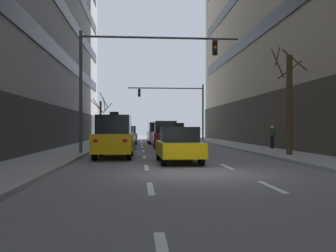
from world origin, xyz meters
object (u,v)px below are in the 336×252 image
taxi_driving_3 (179,145)px  pedestrian_0 (272,135)px  street_tree_0 (101,118)px  taxi_driving_5 (114,137)px  car_driving_4 (157,133)px  street_tree_1 (289,102)px  car_driving_0 (127,135)px  traffic_signal_1 (180,101)px  car_driving_1 (165,135)px  car_driving_2 (123,138)px  traffic_signal_0 (128,67)px

taxi_driving_3 → pedestrian_0: bearing=48.3°
street_tree_0 → taxi_driving_5: bearing=-82.4°
pedestrian_0 → car_driving_4: bearing=123.1°
taxi_driving_5 → street_tree_1: size_ratio=0.78×
street_tree_0 → pedestrian_0: size_ratio=3.27×
taxi_driving_3 → car_driving_0: bearing=98.5°
street_tree_0 → car_driving_4: bearing=-38.5°
taxi_driving_3 → traffic_signal_1: traffic_signal_1 is taller
pedestrian_0 → traffic_signal_1: bearing=105.1°
traffic_signal_1 → taxi_driving_3: bearing=-96.5°
car_driving_0 → car_driving_1: bearing=-68.7°
car_driving_4 → street_tree_0: size_ratio=0.84×
car_driving_2 → car_driving_4: (2.93, 7.35, 0.21)m
car_driving_0 → taxi_driving_3: taxi_driving_3 is taller
street_tree_1 → street_tree_0: bearing=119.2°
traffic_signal_0 → street_tree_1: traffic_signal_0 is taller
car_driving_0 → car_driving_4: size_ratio=1.08×
car_driving_0 → pedestrian_0: bearing=-48.3°
car_driving_2 → street_tree_0: bearing=103.2°
taxi_driving_5 → pedestrian_0: 11.36m
taxi_driving_3 → traffic_signal_0: 6.98m
traffic_signal_0 → car_driving_4: bearing=80.5°
street_tree_0 → pedestrian_0: 20.22m
car_driving_1 → car_driving_4: (-0.21, 7.64, 0.00)m
taxi_driving_5 → street_tree_1: bearing=-2.1°
street_tree_1 → pedestrian_0: bearing=78.5°
traffic_signal_1 → street_tree_1: bearing=-81.4°
street_tree_0 → pedestrian_0: (12.87, -15.53, -1.53)m
traffic_signal_0 → car_driving_0: bearing=92.2°
taxi_driving_5 → traffic_signal_1: bearing=75.0°
car_driving_0 → street_tree_1: (8.89, -16.73, 2.03)m
traffic_signal_0 → pedestrian_0: (9.46, 2.92, -3.94)m
street_tree_1 → pedestrian_0: 5.90m
car_driving_2 → street_tree_1: (8.95, -9.12, 2.06)m
traffic_signal_1 → street_tree_0: bearing=-175.4°
car_driving_0 → car_driving_4: car_driving_4 is taller
pedestrian_0 → car_driving_0: bearing=131.7°
car_driving_0 → car_driving_1: 8.48m
street_tree_1 → taxi_driving_5: bearing=177.9°
car_driving_1 → traffic_signal_1: bearing=78.8°
car_driving_0 → traffic_signal_0: traffic_signal_0 is taller
taxi_driving_3 → pedestrian_0: taxi_driving_3 is taller
car_driving_1 → taxi_driving_3: bearing=-91.1°
traffic_signal_1 → street_tree_0: traffic_signal_1 is taller
traffic_signal_1 → street_tree_1: traffic_signal_1 is taller
street_tree_0 → street_tree_1: size_ratio=0.88×
taxi_driving_3 → taxi_driving_5: 4.12m
car_driving_1 → car_driving_2: car_driving_1 is taller
car_driving_4 → street_tree_1: (6.02, -16.47, 1.85)m
car_driving_4 → street_tree_1: bearing=-69.9°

